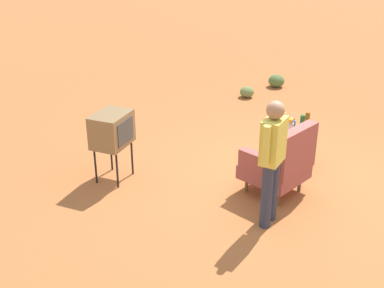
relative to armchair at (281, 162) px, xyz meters
name	(u,v)px	position (x,y,z in m)	size (l,w,h in m)	color
ground_plane	(282,183)	(-0.31, 0.01, -0.50)	(60.00, 60.00, 0.00)	#AD6033
armchair	(281,162)	(0.00, 0.00, 0.00)	(1.04, 1.05, 1.06)	brown
side_table	(296,136)	(-0.94, 0.12, 0.00)	(0.56, 0.56, 0.58)	black
tv_on_stand	(112,130)	(0.19, -2.40, 0.28)	(0.65, 0.51, 1.03)	black
person_standing	(272,156)	(0.76, -0.06, 0.44)	(0.56, 0.30, 1.64)	#2D3347
bottle_tall_amber	(307,122)	(-1.00, 0.26, 0.24)	(0.07, 0.07, 0.30)	brown
soda_can_blue	(293,125)	(-1.05, 0.06, 0.15)	(0.07, 0.07, 0.12)	blue
bottle_wine_green	(302,125)	(-0.81, 0.20, 0.25)	(0.07, 0.07, 0.32)	#1E5623
flower_vase	(291,125)	(-0.82, 0.04, 0.23)	(0.15, 0.10, 0.27)	silver
shrub_near	(276,81)	(-4.86, -0.61, -0.36)	(0.36, 0.36, 0.28)	#516B38
shrub_far	(247,92)	(-3.96, -1.14, -0.38)	(0.30, 0.30, 0.23)	olive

